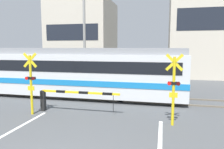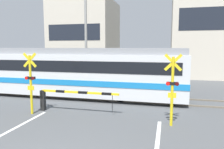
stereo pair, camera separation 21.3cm
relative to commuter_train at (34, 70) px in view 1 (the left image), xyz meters
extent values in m
cube|color=#6B6051|center=(5.49, -0.72, -1.59)|extent=(50.00, 0.10, 0.08)
cube|color=#6B6051|center=(5.49, 0.72, -1.59)|extent=(50.00, 0.10, 0.08)
cube|color=silver|center=(0.00, 0.00, -0.18)|extent=(19.07, 2.64, 2.45)
cube|color=gray|center=(0.00, 0.00, 1.23)|extent=(18.88, 2.32, 0.36)
cube|color=#197AC6|center=(0.00, 0.00, -0.54)|extent=(19.09, 2.69, 0.32)
cube|color=black|center=(0.00, 0.00, 0.37)|extent=(18.30, 2.68, 0.64)
cylinder|color=black|center=(5.91, -0.72, -1.25)|extent=(0.76, 0.12, 0.76)
cylinder|color=black|center=(5.91, 0.72, -1.25)|extent=(0.76, 0.12, 0.76)
cube|color=black|center=(2.56, -3.27, -1.13)|extent=(0.20, 0.20, 1.00)
cube|color=yellow|center=(4.47, -3.27, -0.63)|extent=(3.81, 0.09, 0.09)
cube|color=black|center=(3.51, -3.27, -0.63)|extent=(0.46, 0.10, 0.10)
cube|color=black|center=(4.66, -3.27, -0.63)|extent=(0.46, 0.10, 0.10)
cube|color=black|center=(5.80, -3.27, -0.63)|extent=(0.46, 0.10, 0.10)
cylinder|color=black|center=(6.07, -3.27, -1.08)|extent=(0.02, 0.02, 0.80)
cube|color=black|center=(8.43, 2.68, -1.13)|extent=(0.20, 0.20, 1.00)
cube|color=yellow|center=(6.52, 2.68, -0.63)|extent=(3.81, 0.09, 0.09)
cube|color=black|center=(7.47, 2.68, -0.63)|extent=(0.46, 0.10, 0.10)
cube|color=black|center=(6.33, 2.68, -0.63)|extent=(0.46, 0.10, 0.10)
cube|color=black|center=(5.19, 2.68, -0.63)|extent=(0.46, 0.10, 0.10)
cylinder|color=black|center=(4.92, 2.68, -1.08)|extent=(0.02, 0.02, 0.80)
cylinder|color=yellow|center=(2.36, -3.90, -0.27)|extent=(0.11, 0.11, 2.72)
cube|color=yellow|center=(2.36, -3.90, 0.88)|extent=(0.68, 0.04, 0.68)
cube|color=yellow|center=(2.36, -3.90, 0.88)|extent=(0.68, 0.04, 0.68)
cube|color=black|center=(2.36, -3.90, 0.06)|extent=(0.44, 0.12, 0.12)
cylinder|color=red|center=(2.19, -3.98, 0.06)|extent=(0.15, 0.03, 0.15)
cylinder|color=#4C0C0C|center=(2.53, -3.98, 0.06)|extent=(0.15, 0.03, 0.15)
cube|color=yellow|center=(2.36, -3.92, -0.40)|extent=(0.32, 0.03, 0.20)
cylinder|color=yellow|center=(8.63, -3.90, -0.27)|extent=(0.11, 0.11, 2.72)
cube|color=yellow|center=(8.63, -3.90, 0.88)|extent=(0.68, 0.04, 0.68)
cube|color=yellow|center=(8.63, -3.90, 0.88)|extent=(0.68, 0.04, 0.68)
cube|color=black|center=(8.63, -3.90, 0.06)|extent=(0.44, 0.12, 0.12)
cylinder|color=red|center=(8.46, -3.98, 0.06)|extent=(0.15, 0.03, 0.15)
cylinder|color=#4C0C0C|center=(8.80, -3.98, 0.06)|extent=(0.15, 0.03, 0.15)
cube|color=yellow|center=(8.63, -3.92, -0.40)|extent=(0.32, 0.03, 0.20)
cylinder|color=#33384C|center=(4.43, 4.82, -1.21)|extent=(0.13, 0.13, 0.84)
cylinder|color=#33384C|center=(4.57, 4.82, -1.21)|extent=(0.13, 0.13, 0.84)
cube|color=maroon|center=(4.50, 4.82, -0.46)|extent=(0.38, 0.22, 0.67)
sphere|color=tan|center=(4.50, 4.82, 0.00)|extent=(0.23, 0.23, 0.23)
cube|color=beige|center=(-1.25, 12.59, 2.59)|extent=(6.92, 7.03, 8.44)
cube|color=#1E232D|center=(-1.25, 9.07, 3.01)|extent=(5.82, 0.03, 1.69)
cube|color=beige|center=(12.28, 12.59, 3.50)|extent=(7.00, 7.03, 10.26)
cube|color=#1E232D|center=(12.28, 9.07, 4.02)|extent=(5.88, 0.03, 2.05)
cylinder|color=gray|center=(1.61, 5.18, 2.44)|extent=(0.22, 0.22, 8.14)
camera|label=1|loc=(8.19, -12.61, 1.46)|focal=35.00mm
camera|label=2|loc=(8.40, -12.56, 1.46)|focal=35.00mm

